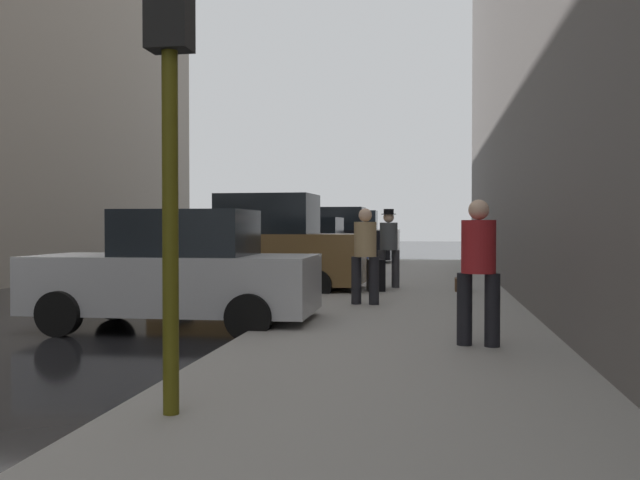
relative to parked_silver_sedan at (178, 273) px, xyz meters
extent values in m
cube|color=gray|center=(3.35, -0.56, -0.77)|extent=(4.00, 40.00, 0.15)
cube|color=#B7BABF|center=(-0.05, 0.00, -0.16)|extent=(4.23, 1.90, 0.84)
cube|color=black|center=(0.15, 0.00, 0.59)|extent=(1.91, 1.59, 0.70)
cylinder|color=black|center=(-1.42, 0.90, -0.53)|extent=(0.64, 0.23, 0.64)
cylinder|color=black|center=(-1.40, -0.94, -0.53)|extent=(0.64, 0.23, 0.64)
cylinder|color=black|center=(1.31, 0.94, -0.53)|extent=(0.64, 0.23, 0.64)
cylinder|color=black|center=(1.33, -0.90, -0.53)|extent=(0.64, 0.23, 0.64)
cube|color=brown|center=(-0.05, 5.30, -0.03)|extent=(4.66, 2.00, 1.10)
cube|color=black|center=(0.15, 5.29, 0.95)|extent=(2.12, 1.64, 0.90)
cylinder|color=black|center=(-1.51, 6.27, -0.53)|extent=(0.65, 0.24, 0.64)
cylinder|color=black|center=(-1.57, 4.43, -0.53)|extent=(0.65, 0.24, 0.64)
cylinder|color=black|center=(1.48, 6.17, -0.53)|extent=(0.65, 0.24, 0.64)
cylinder|color=black|center=(1.41, 4.33, -0.53)|extent=(0.65, 0.24, 0.64)
cube|color=navy|center=(-0.05, 10.48, -0.16)|extent=(4.25, 1.97, 0.84)
cube|color=black|center=(0.15, 10.48, 0.59)|extent=(1.94, 1.62, 0.70)
cylinder|color=black|center=(-1.38, 11.44, -0.53)|extent=(0.65, 0.24, 0.64)
cylinder|color=black|center=(-1.44, 9.60, -0.53)|extent=(0.65, 0.24, 0.64)
cylinder|color=black|center=(1.35, 11.36, -0.53)|extent=(0.65, 0.24, 0.64)
cylinder|color=black|center=(1.29, 9.52, -0.53)|extent=(0.65, 0.24, 0.64)
cube|color=black|center=(-0.05, 16.93, -0.03)|extent=(4.62, 1.89, 1.10)
cube|color=black|center=(0.15, 16.93, 0.95)|extent=(2.09, 1.59, 0.90)
cylinder|color=black|center=(-1.53, 17.86, -0.53)|extent=(0.64, 0.23, 0.64)
cylinder|color=black|center=(-1.55, 16.02, -0.53)|extent=(0.64, 0.23, 0.64)
cylinder|color=black|center=(1.46, 17.83, -0.53)|extent=(0.64, 0.23, 0.64)
cylinder|color=black|center=(1.44, 15.99, -0.53)|extent=(0.64, 0.23, 0.64)
cube|color=silver|center=(-0.05, 23.20, -0.03)|extent=(4.62, 1.89, 1.10)
cube|color=black|center=(0.15, 23.20, 0.95)|extent=(2.09, 1.59, 0.90)
cylinder|color=black|center=(-1.55, 24.10, -0.53)|extent=(0.64, 0.23, 0.64)
cylinder|color=black|center=(-1.53, 22.26, -0.53)|extent=(0.64, 0.23, 0.64)
cylinder|color=black|center=(1.44, 24.13, -0.53)|extent=(0.64, 0.23, 0.64)
cylinder|color=black|center=(1.46, 22.29, -0.53)|extent=(0.64, 0.23, 0.64)
cylinder|color=red|center=(1.80, 7.28, -0.42)|extent=(0.22, 0.22, 0.55)
sphere|color=red|center=(1.80, 7.28, -0.09)|extent=(0.20, 0.20, 0.20)
cylinder|color=red|center=(1.64, 7.28, -0.40)|extent=(0.10, 0.09, 0.09)
cylinder|color=red|center=(1.96, 7.28, -0.40)|extent=(0.10, 0.09, 0.09)
cylinder|color=#514C0F|center=(1.85, -5.16, 1.10)|extent=(0.12, 0.12, 3.60)
sphere|color=green|center=(1.85, -5.03, 2.17)|extent=(0.14, 0.14, 0.14)
cylinder|color=#333338|center=(2.96, 5.94, -0.27)|extent=(0.22, 0.22, 0.85)
cylinder|color=#333338|center=(2.65, 5.86, -0.27)|extent=(0.22, 0.22, 0.85)
cylinder|color=#4C5156|center=(2.80, 5.90, 0.46)|extent=(0.49, 0.49, 0.62)
sphere|color=beige|center=(2.80, 5.90, 0.89)|extent=(0.24, 0.24, 0.24)
cylinder|color=black|center=(2.80, 5.90, 0.96)|extent=(0.34, 0.34, 0.02)
cylinder|color=black|center=(2.80, 5.90, 1.02)|extent=(0.23, 0.23, 0.11)
cylinder|color=black|center=(4.47, -1.76, -0.27)|extent=(0.21, 0.21, 0.85)
cylinder|color=black|center=(4.15, -1.70, -0.27)|extent=(0.21, 0.21, 0.85)
cylinder|color=#A51E23|center=(4.31, -1.73, 0.46)|extent=(0.47, 0.47, 0.62)
sphere|color=beige|center=(4.31, -1.73, 0.89)|extent=(0.24, 0.24, 0.24)
cylinder|color=black|center=(2.75, 2.41, -0.27)|extent=(0.20, 0.20, 0.85)
cylinder|color=black|center=(2.44, 2.44, -0.27)|extent=(0.20, 0.20, 0.85)
cylinder|color=tan|center=(2.60, 2.42, 0.46)|extent=(0.44, 0.44, 0.62)
sphere|color=beige|center=(2.60, 2.42, 0.89)|extent=(0.24, 0.24, 0.24)
cube|color=black|center=(2.58, 5.11, -0.36)|extent=(0.45, 0.61, 0.68)
cylinder|color=#333333|center=(2.58, 5.11, 0.16)|extent=(0.02, 0.02, 0.36)
cube|color=#472D19|center=(4.42, 5.30, -0.56)|extent=(0.32, 0.44, 0.28)
camera|label=1|loc=(3.78, -10.21, 0.71)|focal=40.00mm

